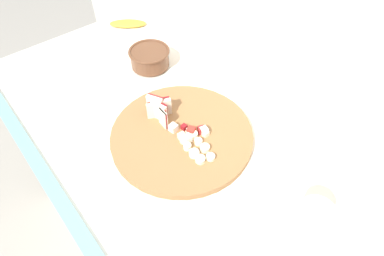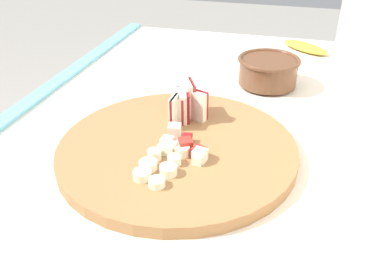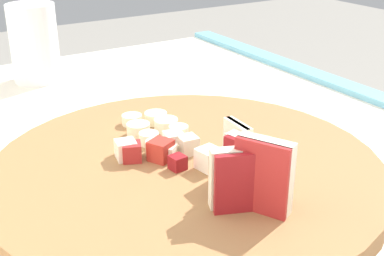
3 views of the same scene
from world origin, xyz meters
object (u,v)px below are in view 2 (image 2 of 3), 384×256
object	(u,v)px
cutting_board	(177,149)
apple_wedge_fan	(186,104)
apple_dice_pile	(183,145)
banana_slice_rows	(162,163)
ceramic_bowl	(268,70)
banana_peel	(305,47)

from	to	relation	value
cutting_board	apple_wedge_fan	world-z (taller)	apple_wedge_fan
apple_dice_pile	banana_slice_rows	world-z (taller)	apple_dice_pile
cutting_board	ceramic_bowl	xyz separation A→B (m)	(-0.34, 0.12, 0.03)
cutting_board	apple_dice_pile	bearing A→B (deg)	41.92
cutting_board	apple_wedge_fan	bearing A→B (deg)	-174.13
cutting_board	ceramic_bowl	distance (m)	0.36
ceramic_bowl	banana_peel	size ratio (longest dim) A/B	0.96
cutting_board	ceramic_bowl	size ratio (longest dim) A/B	2.85
ceramic_bowl	banana_peel	distance (m)	0.30
apple_wedge_fan	banana_slice_rows	size ratio (longest dim) A/B	0.85
banana_slice_rows	banana_peel	distance (m)	0.72
apple_dice_pile	ceramic_bowl	distance (m)	0.37
banana_peel	apple_dice_pile	bearing A→B (deg)	-16.28
banana_slice_rows	ceramic_bowl	size ratio (longest dim) A/B	0.82
cutting_board	apple_dice_pile	distance (m)	0.03
cutting_board	apple_wedge_fan	size ratio (longest dim) A/B	4.12
banana_slice_rows	ceramic_bowl	bearing A→B (deg)	163.00
ceramic_bowl	banana_peel	xyz separation A→B (m)	(-0.28, 0.08, -0.03)
ceramic_bowl	apple_wedge_fan	bearing A→B (deg)	-28.34
banana_peel	banana_slice_rows	bearing A→B (deg)	-16.63
apple_dice_pile	ceramic_bowl	xyz separation A→B (m)	(-0.36, 0.10, 0.01)
banana_peel	apple_wedge_fan	bearing A→B (deg)	-22.01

